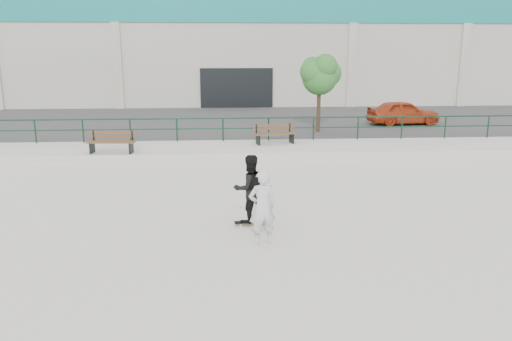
{
  "coord_description": "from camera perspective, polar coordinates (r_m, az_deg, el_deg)",
  "views": [
    {
      "loc": [
        -1.02,
        -10.85,
        4.36
      ],
      "look_at": [
        -0.15,
        2.0,
        1.26
      ],
      "focal_mm": 35.0,
      "sensor_mm": 36.0,
      "label": 1
    }
  ],
  "objects": [
    {
      "name": "ground",
      "position": [
        11.74,
        1.4,
        -8.28
      ],
      "size": [
        120.0,
        120.0,
        0.0
      ],
      "primitive_type": "plane",
      "color": "beige",
      "rests_on": "ground"
    },
    {
      "name": "red_car",
      "position": [
        27.97,
        16.46,
        6.39
      ],
      "size": [
        3.92,
        1.89,
        1.29
      ],
      "primitive_type": "imported",
      "rotation": [
        0.0,
        0.0,
        1.67
      ],
      "color": "#AB3515",
      "rests_on": "parking_strip"
    },
    {
      "name": "skateboard",
      "position": [
        12.88,
        -0.72,
        -5.92
      ],
      "size": [
        0.8,
        0.32,
        0.09
      ],
      "rotation": [
        0.0,
        0.0,
        0.15
      ],
      "color": "black",
      "rests_on": "ground"
    },
    {
      "name": "ledge",
      "position": [
        20.78,
        -0.99,
        2.13
      ],
      "size": [
        30.0,
        3.0,
        0.5
      ],
      "primitive_type": "cube",
      "color": "#B4B0A4",
      "rests_on": "ground"
    },
    {
      "name": "bench_right",
      "position": [
        21.27,
        2.13,
        4.19
      ],
      "size": [
        1.87,
        0.88,
        0.83
      ],
      "rotation": [
        0.0,
        0.0,
        0.21
      ],
      "color": "brown",
      "rests_on": "ledge"
    },
    {
      "name": "commercial_building",
      "position": [
        42.85,
        -2.59,
        13.82
      ],
      "size": [
        44.2,
        16.33,
        8.0
      ],
      "color": "beige",
      "rests_on": "ground"
    },
    {
      "name": "standing_skater",
      "position": [
        12.61,
        -0.74,
        -2.08
      ],
      "size": [
        1.02,
        0.91,
        1.74
      ],
      "primitive_type": "imported",
      "rotation": [
        0.0,
        0.0,
        3.48
      ],
      "color": "black",
      "rests_on": "skateboard"
    },
    {
      "name": "bench_left",
      "position": [
        20.08,
        -16.15,
        3.12
      ],
      "size": [
        1.86,
        0.69,
        0.84
      ],
      "rotation": [
        0.0,
        0.0,
        -0.09
      ],
      "color": "brown",
      "rests_on": "ledge"
    },
    {
      "name": "seated_skater",
      "position": [
        11.42,
        0.71,
        -4.23
      ],
      "size": [
        0.72,
        0.55,
        1.75
      ],
      "primitive_type": "imported",
      "rotation": [
        0.0,
        0.0,
        3.37
      ],
      "color": "silver",
      "rests_on": "ground"
    },
    {
      "name": "railing",
      "position": [
        21.9,
        -1.18,
        5.35
      ],
      "size": [
        28.0,
        0.06,
        1.03
      ],
      "color": "#133421",
      "rests_on": "ledge"
    },
    {
      "name": "tree",
      "position": [
        24.47,
        7.34,
        10.93
      ],
      "size": [
        2.1,
        1.86,
        3.73
      ],
      "color": "#423221",
      "rests_on": "parking_strip"
    },
    {
      "name": "parking_strip",
      "position": [
        29.16,
        -1.85,
        5.43
      ],
      "size": [
        60.0,
        14.0,
        0.5
      ],
      "primitive_type": "cube",
      "color": "#3C3C3C",
      "rests_on": "ground"
    }
  ]
}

